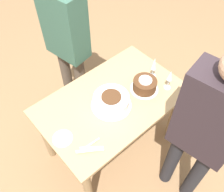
{
  "coord_description": "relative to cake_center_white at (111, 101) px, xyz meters",
  "views": [
    {
      "loc": [
        -0.85,
        -0.96,
        2.37
      ],
      "look_at": [
        0.0,
        0.0,
        0.79
      ],
      "focal_mm": 40.0,
      "sensor_mm": 36.0,
      "label": 1
    }
  ],
  "objects": [
    {
      "name": "ground_plane",
      "position": [
        0.04,
        0.04,
        -0.79
      ],
      "size": [
        12.0,
        12.0,
        0.0
      ],
      "primitive_type": "plane",
      "color": "#8E6B47"
    },
    {
      "name": "dining_table",
      "position": [
        0.04,
        0.04,
        -0.19
      ],
      "size": [
        1.23,
        0.78,
        0.74
      ],
      "color": "tan",
      "rests_on": "ground_plane"
    },
    {
      "name": "cake_center_white",
      "position": [
        0.0,
        0.0,
        0.0
      ],
      "size": [
        0.33,
        0.33,
        0.11
      ],
      "color": "white",
      "rests_on": "dining_table"
    },
    {
      "name": "cake_front_chocolate",
      "position": [
        0.33,
        -0.06,
        0.0
      ],
      "size": [
        0.24,
        0.24,
        0.12
      ],
      "color": "white",
      "rests_on": "dining_table"
    },
    {
      "name": "wine_glass_near",
      "position": [
        0.49,
        0.0,
        0.09
      ],
      "size": [
        0.07,
        0.07,
        0.22
      ],
      "color": "silver",
      "rests_on": "dining_table"
    },
    {
      "name": "wine_glass_far",
      "position": [
        0.49,
        -0.18,
        0.09
      ],
      "size": [
        0.06,
        0.06,
        0.2
      ],
      "color": "silver",
      "rests_on": "dining_table"
    },
    {
      "name": "dessert_plate_left",
      "position": [
        -0.48,
        0.0,
        -0.05
      ],
      "size": [
        0.15,
        0.15,
        0.01
      ],
      "color": "white",
      "rests_on": "dining_table"
    },
    {
      "name": "fork_pile",
      "position": [
        -0.38,
        -0.2,
        -0.04
      ],
      "size": [
        0.2,
        0.14,
        0.02
      ],
      "color": "silver",
      "rests_on": "dining_table"
    },
    {
      "name": "person_cutting",
      "position": [
        0.2,
        -0.69,
        0.2
      ],
      "size": [
        0.28,
        0.43,
        1.64
      ],
      "rotation": [
        0.0,
        0.0,
        1.74
      ],
      "color": "#232328",
      "rests_on": "ground_plane"
    },
    {
      "name": "person_watching",
      "position": [
        0.11,
        0.74,
        0.15
      ],
      "size": [
        0.28,
        0.43,
        1.57
      ],
      "rotation": [
        0.0,
        0.0,
        -1.4
      ],
      "color": "#4C4238",
      "rests_on": "ground_plane"
    }
  ]
}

